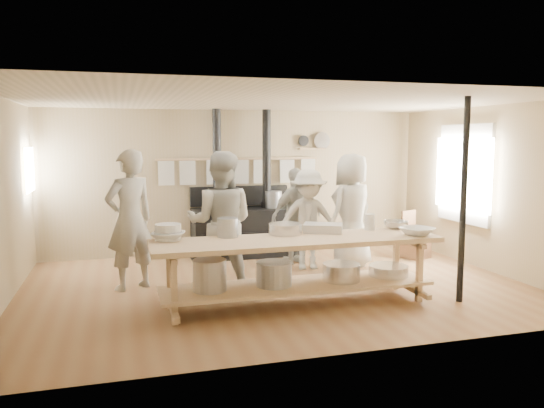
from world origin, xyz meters
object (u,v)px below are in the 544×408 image
Objects in this scene: cook_far_left at (130,220)px; cook_center at (352,211)px; cook_by_window at (308,219)px; cook_left at (221,223)px; chair at (415,244)px; cook_right at (297,216)px; prep_table at (296,264)px; roasting_pan at (323,228)px; stove at (243,227)px.

cook_center is (3.45, 0.29, -0.04)m from cook_far_left.
cook_far_left is 2.80m from cook_by_window.
cook_far_left reaches higher than cook_left.
cook_right is at bearing 151.37° from chair.
prep_table is at bearing 151.34° from cook_left.
cook_far_left is 1.21× the size of cook_by_window.
cook_far_left reaches higher than roasting_pan.
chair is (2.88, -1.04, -0.28)m from stove.
cook_center is (1.47, -1.41, 0.41)m from stove.
chair is at bearing -145.08° from cook_left.
prep_table is 3.51m from chair.
cook_left is at bearing 133.80° from prep_table.
cook_left is 1.19× the size of cook_right.
stove is 1.62× the size of cook_right.
cook_center reaches higher than cook_by_window.
cook_by_window is (0.06, -0.41, -0.00)m from cook_right.
prep_table is at bearing -145.53° from roasting_pan.
stove is 1.16m from cook_right.
roasting_pan is at bearing 34.47° from prep_table.
cook_by_window is at bearing -132.32° from cook_left.
roasting_pan is (2.45, -0.99, -0.07)m from cook_far_left.
stove is 1.34× the size of cook_far_left.
cook_left is (1.18, -0.49, -0.01)m from cook_far_left.
cook_right reaches higher than chair.
cook_far_left is 3.46m from cook_center.
cook_left is 1.37m from roasting_pan.
prep_table is at bearing -104.49° from cook_by_window.
prep_table is 2.30m from cook_right.
cook_right reaches higher than prep_table.
stove is 2.37m from cook_left.
stove reaches higher than roasting_pan.
prep_table is 0.70m from roasting_pan.
cook_by_window is at bearing -58.13° from stove.
chair is (4.85, 0.66, -0.73)m from cook_far_left.
cook_by_window reaches higher than roasting_pan.
cook_center is (1.48, 1.61, 0.41)m from prep_table.
cook_far_left is (-1.97, 1.32, 0.45)m from prep_table.
cook_right reaches higher than roasting_pan.
cook_left reaches higher than prep_table.
cook_center is 1.16× the size of cook_by_window.
prep_table is 1.85× the size of cook_far_left.
stove is at bearing 136.31° from chair.
cook_by_window is 2.17m from chair.
cook_right is 1.95× the size of chair.
stove is at bearing 131.66° from cook_by_window.
cook_center is 0.71m from cook_by_window.
cook_far_left is 3.86× the size of roasting_pan.
roasting_pan is at bearing -92.49° from cook_by_window.
cook_far_left reaches higher than chair.
chair is 2.99m from roasting_pan.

